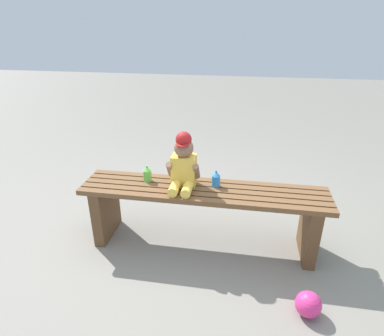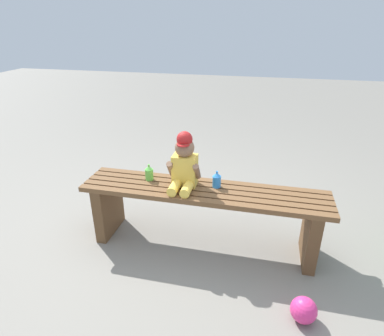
{
  "view_description": "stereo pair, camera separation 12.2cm",
  "coord_description": "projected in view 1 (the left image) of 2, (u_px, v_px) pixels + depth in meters",
  "views": [
    {
      "loc": [
        0.26,
        -2.0,
        1.58
      ],
      "look_at": [
        -0.07,
        -0.05,
        0.66
      ],
      "focal_mm": 30.22,
      "sensor_mm": 36.0,
      "label": 1
    },
    {
      "loc": [
        0.38,
        -1.98,
        1.58
      ],
      "look_at": [
        -0.07,
        -0.05,
        0.66
      ],
      "focal_mm": 30.22,
      "sensor_mm": 36.0,
      "label": 2
    }
  ],
  "objects": [
    {
      "name": "park_bench",
      "position": [
        203.0,
        207.0,
        2.36
      ],
      "size": [
        1.76,
        0.36,
        0.48
      ],
      "color": "brown",
      "rests_on": "ground_plane"
    },
    {
      "name": "sippy_cup_left",
      "position": [
        147.0,
        174.0,
        2.38
      ],
      "size": [
        0.06,
        0.06,
        0.12
      ],
      "color": "#66CC4C",
      "rests_on": "park_bench"
    },
    {
      "name": "sippy_cup_right",
      "position": [
        216.0,
        179.0,
        2.31
      ],
      "size": [
        0.06,
        0.06,
        0.12
      ],
      "color": "#338CE5",
      "rests_on": "park_bench"
    },
    {
      "name": "child_figure",
      "position": [
        183.0,
        164.0,
        2.26
      ],
      "size": [
        0.23,
        0.27,
        0.4
      ],
      "color": "#F2C64C",
      "rests_on": "park_bench"
    },
    {
      "name": "ground_plane",
      "position": [
        202.0,
        243.0,
        2.49
      ],
      "size": [
        16.0,
        16.0,
        0.0
      ],
      "primitive_type": "plane",
      "color": "gray"
    },
    {
      "name": "toy_ball",
      "position": [
        308.0,
        304.0,
        1.86
      ],
      "size": [
        0.15,
        0.15,
        0.15
      ],
      "primitive_type": "sphere",
      "color": "#E5337F",
      "rests_on": "ground_plane"
    }
  ]
}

